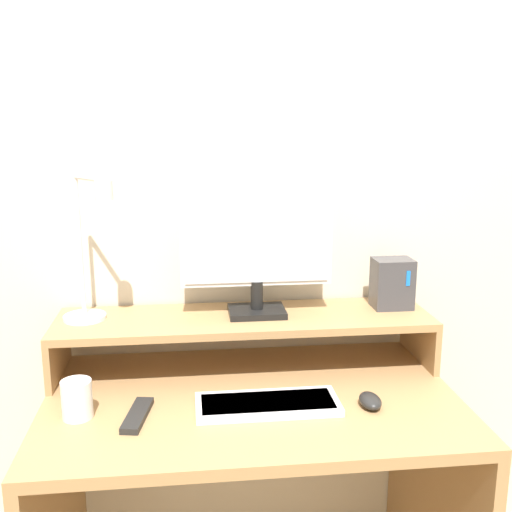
# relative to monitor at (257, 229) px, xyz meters

# --- Properties ---
(wall_back) EXTENTS (6.00, 0.05, 2.50)m
(wall_back) POSITION_rel_monitor_xyz_m (-0.04, 0.16, 0.07)
(wall_back) COLOR beige
(wall_back) RESTS_ON ground_plane
(desk) EXTENTS (1.09, 0.67, 0.77)m
(desk) POSITION_rel_monitor_xyz_m (-0.04, -0.21, -0.65)
(desk) COLOR #A87F51
(desk) RESTS_ON ground_plane
(monitor_shelf) EXTENTS (1.09, 0.28, 0.16)m
(monitor_shelf) POSITION_rel_monitor_xyz_m (-0.04, -0.01, -0.28)
(monitor_shelf) COLOR #A87F51
(monitor_shelf) RESTS_ON desk
(monitor) EXTENTS (0.44, 0.13, 0.47)m
(monitor) POSITION_rel_monitor_xyz_m (0.00, 0.00, 0.00)
(monitor) COLOR black
(monitor) RESTS_ON monitor_shelf
(desk_lamp) EXTENTS (0.17, 0.19, 0.41)m
(desk_lamp) POSITION_rel_monitor_xyz_m (-0.47, -0.02, -0.08)
(desk_lamp) COLOR silver
(desk_lamp) RESTS_ON monitor_shelf
(router_dock) EXTENTS (0.12, 0.09, 0.15)m
(router_dock) POSITION_rel_monitor_xyz_m (0.41, 0.02, -0.18)
(router_dock) COLOR #3D3D42
(router_dock) RESTS_ON monitor_shelf
(keyboard) EXTENTS (0.36, 0.15, 0.02)m
(keyboard) POSITION_rel_monitor_xyz_m (-0.00, -0.28, -0.40)
(keyboard) COLOR silver
(keyboard) RESTS_ON desk
(mouse) EXTENTS (0.05, 0.09, 0.03)m
(mouse) POSITION_rel_monitor_xyz_m (0.26, -0.30, -0.40)
(mouse) COLOR black
(mouse) RESTS_ON desk
(remote_control) EXTENTS (0.07, 0.17, 0.02)m
(remote_control) POSITION_rel_monitor_xyz_m (-0.33, -0.30, -0.40)
(remote_control) COLOR black
(remote_control) RESTS_ON desk
(mug) EXTENTS (0.07, 0.07, 0.10)m
(mug) POSITION_rel_monitor_xyz_m (-0.48, -0.27, -0.36)
(mug) COLOR white
(mug) RESTS_ON desk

